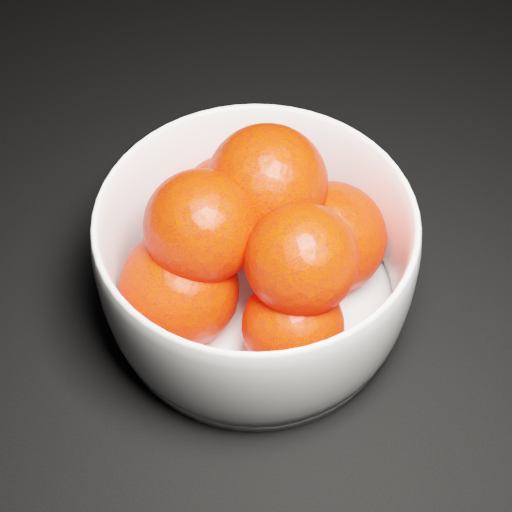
# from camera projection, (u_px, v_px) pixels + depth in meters

# --- Properties ---
(ground) EXTENTS (3.00, 3.00, 0.00)m
(ground) POSITION_uv_depth(u_px,v_px,m) (427.00, 117.00, 0.73)
(ground) COLOR black
(ground) RESTS_ON ground
(bowl) EXTENTS (0.24, 0.24, 0.12)m
(bowl) POSITION_uv_depth(u_px,v_px,m) (256.00, 261.00, 0.54)
(bowl) COLOR white
(bowl) RESTS_ON ground
(orange_pile) EXTENTS (0.20, 0.19, 0.14)m
(orange_pile) POSITION_uv_depth(u_px,v_px,m) (255.00, 241.00, 0.53)
(orange_pile) COLOR #FF1700
(orange_pile) RESTS_ON bowl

